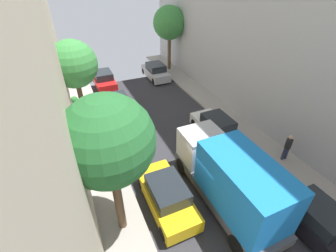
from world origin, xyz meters
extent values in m
plane|color=#2D2D33|center=(0.00, 0.00, 0.00)|extent=(32.00, 32.00, 0.00)
cube|color=gray|center=(-5.00, 0.00, 0.07)|extent=(2.00, 44.00, 0.15)
cube|color=gray|center=(5.00, 0.00, 0.07)|extent=(2.00, 44.00, 0.15)
cube|color=gold|center=(-2.70, 0.09, 0.55)|extent=(1.76, 4.20, 0.76)
cube|color=#1E2328|center=(-2.70, -0.06, 1.25)|extent=(1.56, 2.10, 0.64)
cylinder|color=black|center=(-3.48, 1.64, 0.32)|extent=(0.22, 0.64, 0.64)
cylinder|color=black|center=(-1.92, 1.64, 0.32)|extent=(0.22, 0.64, 0.64)
cylinder|color=black|center=(-3.48, -1.46, 0.32)|extent=(0.22, 0.64, 0.64)
cylinder|color=black|center=(-1.92, -1.46, 0.32)|extent=(0.22, 0.64, 0.64)
cube|color=gray|center=(-2.70, 9.71, 0.55)|extent=(1.76, 4.20, 0.76)
cube|color=#1E2328|center=(-2.70, 9.56, 1.25)|extent=(1.56, 2.10, 0.64)
cylinder|color=black|center=(-3.48, 11.26, 0.32)|extent=(0.22, 0.64, 0.64)
cylinder|color=black|center=(-1.92, 11.26, 0.32)|extent=(0.22, 0.64, 0.64)
cylinder|color=black|center=(-3.48, 8.16, 0.32)|extent=(0.22, 0.64, 0.64)
cylinder|color=black|center=(-1.92, 8.16, 0.32)|extent=(0.22, 0.64, 0.64)
cube|color=red|center=(-2.70, 15.34, 0.55)|extent=(1.76, 4.20, 0.76)
cube|color=#1E2328|center=(-2.70, 15.19, 1.25)|extent=(1.56, 2.10, 0.64)
cylinder|color=black|center=(-3.48, 16.89, 0.32)|extent=(0.22, 0.64, 0.64)
cylinder|color=black|center=(-1.92, 16.89, 0.32)|extent=(0.22, 0.64, 0.64)
cylinder|color=black|center=(-3.48, 13.79, 0.32)|extent=(0.22, 0.64, 0.64)
cylinder|color=black|center=(-1.92, 13.79, 0.32)|extent=(0.22, 0.64, 0.64)
cube|color=black|center=(2.70, -3.62, 0.55)|extent=(1.76, 4.20, 0.76)
cube|color=#1E2328|center=(2.70, -3.77, 1.25)|extent=(1.56, 2.10, 0.64)
cylinder|color=black|center=(1.92, -2.07, 0.32)|extent=(0.22, 0.64, 0.64)
cylinder|color=black|center=(3.48, -2.07, 0.32)|extent=(0.22, 0.64, 0.64)
cube|color=white|center=(2.70, 3.95, 0.55)|extent=(1.76, 4.20, 0.76)
cube|color=#1E2328|center=(2.70, 3.80, 1.25)|extent=(1.56, 2.10, 0.64)
cylinder|color=black|center=(1.92, 5.50, 0.32)|extent=(0.22, 0.64, 0.64)
cylinder|color=black|center=(3.48, 5.50, 0.32)|extent=(0.22, 0.64, 0.64)
cylinder|color=black|center=(1.92, 2.40, 0.32)|extent=(0.22, 0.64, 0.64)
cylinder|color=black|center=(3.48, 2.40, 0.32)|extent=(0.22, 0.64, 0.64)
cube|color=silver|center=(2.70, 15.30, 0.55)|extent=(1.76, 4.20, 0.76)
cube|color=#1E2328|center=(2.70, 15.15, 1.25)|extent=(1.56, 2.10, 0.64)
cylinder|color=black|center=(1.92, 16.85, 0.32)|extent=(0.22, 0.64, 0.64)
cylinder|color=black|center=(3.48, 16.85, 0.32)|extent=(0.22, 0.64, 0.64)
cylinder|color=black|center=(1.92, 13.75, 0.32)|extent=(0.22, 0.64, 0.64)
cylinder|color=black|center=(3.48, 13.75, 0.32)|extent=(0.22, 0.64, 0.64)
cube|color=#4C4C51|center=(0.00, -0.85, 0.73)|extent=(2.20, 6.60, 0.50)
cube|color=#B7B7BC|center=(0.00, 1.55, 1.83)|extent=(2.10, 1.80, 1.70)
cube|color=blue|center=(0.00, -1.85, 2.18)|extent=(2.24, 4.20, 2.40)
cylinder|color=black|center=(-0.98, 1.75, 0.48)|extent=(0.30, 0.96, 0.96)
cylinder|color=black|center=(0.98, 1.75, 0.48)|extent=(0.30, 0.96, 0.96)
cylinder|color=black|center=(-0.98, -3.25, 0.48)|extent=(0.30, 0.96, 0.96)
cylinder|color=black|center=(0.98, -3.25, 0.48)|extent=(0.30, 0.96, 0.96)
cylinder|color=#2D334C|center=(4.99, 0.13, 0.56)|extent=(0.18, 0.18, 0.82)
cylinder|color=#2D334C|center=(5.21, 0.13, 0.56)|extent=(0.18, 0.18, 0.82)
cylinder|color=#262626|center=(5.10, 0.13, 1.29)|extent=(0.36, 0.36, 0.64)
sphere|color=tan|center=(5.10, 0.13, 1.75)|extent=(0.24, 0.24, 0.24)
cylinder|color=brown|center=(-4.98, -0.24, 1.93)|extent=(0.36, 0.36, 3.56)
sphere|color=#23602D|center=(-4.98, -0.24, 4.95)|extent=(3.31, 3.31, 3.31)
cylinder|color=brown|center=(4.99, 16.86, 1.97)|extent=(0.36, 0.36, 3.63)
sphere|color=#38843D|center=(4.99, 16.86, 5.05)|extent=(3.37, 3.37, 3.37)
cylinder|color=brown|center=(-5.28, 9.07, 1.81)|extent=(0.33, 0.33, 3.33)
sphere|color=#38843D|center=(-5.28, 9.07, 4.64)|extent=(3.09, 3.09, 3.09)
cylinder|color=#B2A899|center=(-5.75, 12.05, 0.33)|extent=(0.42, 0.42, 0.36)
sphere|color=#2D7233|center=(-5.75, 12.05, 0.75)|extent=(0.59, 0.59, 0.59)
cylinder|color=brown|center=(-5.72, 9.19, 0.33)|extent=(0.39, 0.39, 0.36)
sphere|color=#38843D|center=(-5.72, 9.19, 0.69)|extent=(0.45, 0.45, 0.45)
cylinder|color=#333338|center=(-4.60, 2.20, 2.62)|extent=(0.16, 0.16, 4.95)
sphere|color=white|center=(-4.60, 2.20, 5.32)|extent=(0.44, 0.44, 0.44)
camera|label=1|loc=(-5.63, -6.71, 9.78)|focal=24.93mm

